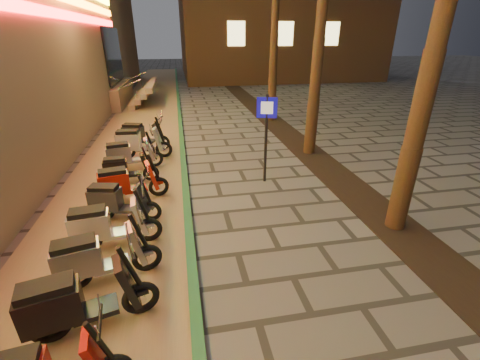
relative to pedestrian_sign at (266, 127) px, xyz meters
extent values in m
plane|color=#474442|center=(-1.38, -4.89, -1.61)|extent=(120.00, 120.00, 0.00)
cube|color=#8C7251|center=(-3.98, 5.11, -1.60)|extent=(3.40, 60.00, 0.01)
cube|color=#225B32|center=(-2.28, 5.11, -1.56)|extent=(0.18, 60.00, 0.10)
cube|color=black|center=(2.22, 0.11, -1.60)|extent=(1.20, 40.00, 0.02)
cube|color=black|center=(-5.83, 13.11, 1.19)|extent=(0.08, 5.00, 3.00)
cube|color=gray|center=(-7.88, 13.11, -1.01)|extent=(5.00, 6.00, 1.20)
cube|color=#FF1414|center=(-5.83, 1.11, 2.89)|extent=(0.06, 26.00, 0.28)
cube|color=gray|center=(-4.88, 13.11, -1.46)|extent=(0.35, 5.00, 0.30)
cube|color=gray|center=(-4.53, 13.11, -1.16)|extent=(0.35, 5.00, 0.30)
cube|color=gray|center=(-4.18, 13.11, -0.86)|extent=(0.35, 5.00, 0.30)
cube|color=gray|center=(-3.83, 13.11, -0.56)|extent=(0.35, 5.00, 0.30)
cylinder|color=silver|center=(-5.28, 11.11, -0.36)|extent=(2.09, 0.06, 0.81)
cylinder|color=silver|center=(-5.28, 15.11, -0.36)|extent=(2.09, 0.06, 0.81)
cube|color=#FFEA8C|center=(2.62, 19.08, 2.39)|extent=(1.40, 0.06, 1.80)
cube|color=#FFEA8C|center=(6.62, 19.08, 2.39)|extent=(1.40, 0.06, 1.80)
cube|color=#FFEA8C|center=(10.62, 19.08, 2.39)|extent=(1.40, 0.06, 1.80)
cylinder|color=#472D19|center=(2.22, -2.89, 1.12)|extent=(0.40, 0.40, 5.45)
cylinder|color=#472D19|center=(2.22, 2.11, 1.24)|extent=(0.40, 0.40, 5.70)
cylinder|color=#472D19|center=(2.22, 7.11, 1.37)|extent=(0.40, 0.40, 5.95)
cylinder|color=black|center=(0.00, 0.01, -0.37)|extent=(0.08, 0.08, 2.48)
cube|color=#110CA7|center=(0.00, -0.01, 0.53)|extent=(0.53, 0.17, 0.55)
cube|color=white|center=(-0.01, -0.03, 0.53)|extent=(0.31, 0.10, 0.32)
cube|color=maroon|center=(-3.43, -5.45, -1.06)|extent=(0.29, 0.40, 0.64)
cylinder|color=black|center=(-3.36, -5.44, -0.88)|extent=(0.26, 0.10, 0.68)
cylinder|color=black|center=(-3.32, -5.43, -0.58)|extent=(0.11, 0.53, 0.04)
torus|color=black|center=(-4.24, -4.65, -1.32)|extent=(0.57, 0.24, 0.56)
cylinder|color=silver|center=(-4.24, -4.65, -1.32)|extent=(0.17, 0.14, 0.15)
torus|color=black|center=(-3.07, -4.35, -1.32)|extent=(0.57, 0.24, 0.56)
cylinder|color=silver|center=(-3.07, -4.35, -1.32)|extent=(0.17, 0.14, 0.15)
cube|color=black|center=(-3.67, -4.50, -1.28)|extent=(0.67, 0.50, 0.09)
cube|color=black|center=(-4.16, -4.63, -1.01)|extent=(0.83, 0.58, 0.54)
cube|color=black|center=(-4.16, -4.63, -0.70)|extent=(0.73, 0.50, 0.13)
cube|color=black|center=(-3.22, -4.39, -0.96)|extent=(0.38, 0.49, 0.76)
cylinder|color=black|center=(-3.14, -4.37, -0.74)|extent=(0.31, 0.15, 0.80)
cylinder|color=black|center=(-3.09, -4.35, -0.40)|extent=(0.20, 0.62, 0.05)
cube|color=black|center=(-3.07, -4.35, -1.20)|extent=(0.27, 0.20, 0.06)
torus|color=black|center=(-4.17, -3.63, -1.34)|extent=(0.54, 0.22, 0.53)
cylinder|color=silver|center=(-4.17, -3.63, -1.34)|extent=(0.16, 0.13, 0.14)
torus|color=black|center=(-3.05, -3.37, -1.34)|extent=(0.54, 0.22, 0.53)
cylinder|color=silver|center=(-3.05, -3.37, -1.34)|extent=(0.16, 0.13, 0.14)
cube|color=#96969E|center=(-3.62, -3.50, -1.30)|extent=(0.63, 0.47, 0.08)
cube|color=#96969E|center=(-4.09, -3.61, -1.04)|extent=(0.79, 0.55, 0.51)
cube|color=black|center=(-4.09, -3.61, -0.74)|extent=(0.70, 0.47, 0.12)
cube|color=#96969E|center=(-3.19, -3.40, -0.99)|extent=(0.36, 0.46, 0.72)
cylinder|color=black|center=(-3.12, -3.38, -0.78)|extent=(0.29, 0.13, 0.76)
cylinder|color=black|center=(-3.07, -3.37, -0.45)|extent=(0.18, 0.59, 0.05)
cube|color=#96969E|center=(-3.05, -3.37, -1.21)|extent=(0.25, 0.19, 0.06)
torus|color=black|center=(-4.21, -2.58, -1.34)|extent=(0.54, 0.17, 0.53)
cylinder|color=silver|center=(-4.21, -2.58, -1.34)|extent=(0.15, 0.12, 0.14)
torus|color=black|center=(-3.07, -2.44, -1.34)|extent=(0.54, 0.17, 0.53)
cylinder|color=silver|center=(-3.07, -2.44, -1.34)|extent=(0.15, 0.12, 0.14)
cube|color=silver|center=(-3.65, -2.51, -1.30)|extent=(0.60, 0.41, 0.08)
cube|color=silver|center=(-4.13, -2.57, -1.04)|extent=(0.76, 0.47, 0.51)
cube|color=black|center=(-4.13, -2.57, -0.75)|extent=(0.67, 0.40, 0.12)
cube|color=silver|center=(-3.22, -2.46, -0.99)|extent=(0.32, 0.44, 0.72)
cylinder|color=black|center=(-3.15, -2.45, -0.79)|extent=(0.29, 0.10, 0.76)
cylinder|color=black|center=(-3.10, -2.44, -0.46)|extent=(0.12, 0.59, 0.04)
cube|color=silver|center=(-3.07, -2.44, -1.22)|extent=(0.24, 0.17, 0.06)
torus|color=black|center=(-4.14, -1.38, -1.36)|extent=(0.51, 0.21, 0.50)
cylinder|color=silver|center=(-4.14, -1.38, -1.36)|extent=(0.15, 0.12, 0.13)
torus|color=black|center=(-3.10, -1.62, -1.36)|extent=(0.51, 0.21, 0.50)
cylinder|color=silver|center=(-3.10, -1.62, -1.36)|extent=(0.15, 0.12, 0.13)
cube|color=#25262A|center=(-3.63, -1.50, -1.32)|extent=(0.59, 0.44, 0.08)
cube|color=#25262A|center=(-4.06, -1.39, -1.08)|extent=(0.74, 0.51, 0.48)
cube|color=black|center=(-4.06, -1.39, -0.80)|extent=(0.65, 0.43, 0.11)
cube|color=#25262A|center=(-3.23, -1.59, -1.03)|extent=(0.34, 0.43, 0.67)
cylinder|color=black|center=(-3.16, -1.61, -0.84)|extent=(0.27, 0.13, 0.71)
cylinder|color=black|center=(-3.11, -1.62, -0.53)|extent=(0.17, 0.55, 0.04)
cube|color=#25262A|center=(-3.10, -1.62, -1.24)|extent=(0.24, 0.18, 0.06)
torus|color=black|center=(-4.08, -0.62, -1.34)|extent=(0.54, 0.21, 0.53)
cylinder|color=silver|center=(-4.08, -0.62, -1.34)|extent=(0.16, 0.13, 0.14)
torus|color=black|center=(-2.96, -0.39, -1.34)|extent=(0.54, 0.21, 0.53)
cylinder|color=silver|center=(-2.96, -0.39, -1.34)|extent=(0.16, 0.13, 0.14)
cube|color=maroon|center=(-3.53, -0.51, -1.30)|extent=(0.62, 0.46, 0.08)
cube|color=maroon|center=(-4.00, -0.61, -1.04)|extent=(0.78, 0.53, 0.51)
cube|color=black|center=(-4.00, -0.61, -0.75)|extent=(0.69, 0.45, 0.12)
cube|color=maroon|center=(-3.10, -0.42, -0.99)|extent=(0.35, 0.46, 0.72)
cylinder|color=black|center=(-3.03, -0.40, -0.79)|extent=(0.29, 0.13, 0.76)
cylinder|color=black|center=(-2.98, -0.39, -0.46)|extent=(0.17, 0.59, 0.04)
cube|color=maroon|center=(-2.96, -0.39, -1.22)|extent=(0.25, 0.19, 0.06)
torus|color=black|center=(-4.22, 0.55, -1.37)|extent=(0.47, 0.13, 0.47)
cylinder|color=silver|center=(-4.22, 0.55, -1.37)|extent=(0.13, 0.10, 0.13)
torus|color=black|center=(-3.22, 0.65, -1.37)|extent=(0.47, 0.13, 0.47)
cylinder|color=silver|center=(-3.22, 0.65, -1.37)|extent=(0.13, 0.10, 0.13)
cube|color=black|center=(-3.73, 0.60, -1.34)|extent=(0.52, 0.35, 0.07)
cube|color=black|center=(-4.15, 0.56, -1.11)|extent=(0.66, 0.40, 0.45)
cube|color=black|center=(-4.15, 0.56, -0.85)|extent=(0.58, 0.34, 0.11)
cube|color=black|center=(-3.35, 0.64, -1.07)|extent=(0.27, 0.38, 0.63)
cylinder|color=black|center=(-3.29, 0.64, -0.89)|extent=(0.25, 0.09, 0.66)
cylinder|color=black|center=(-3.24, 0.65, -0.60)|extent=(0.09, 0.52, 0.04)
cube|color=black|center=(-3.22, 0.65, -1.27)|extent=(0.21, 0.14, 0.05)
torus|color=black|center=(-4.28, 1.55, -1.34)|extent=(0.54, 0.19, 0.53)
cylinder|color=silver|center=(-4.28, 1.55, -1.34)|extent=(0.16, 0.13, 0.14)
torus|color=black|center=(-3.17, 1.76, -1.34)|extent=(0.54, 0.19, 0.53)
cylinder|color=silver|center=(-3.17, 1.76, -1.34)|extent=(0.16, 0.13, 0.14)
cube|color=#A0A1A8|center=(-3.73, 1.65, -1.30)|extent=(0.61, 0.44, 0.08)
cube|color=#A0A1A8|center=(-4.20, 1.57, -1.05)|extent=(0.77, 0.51, 0.51)
cube|color=black|center=(-4.20, 1.57, -0.76)|extent=(0.68, 0.43, 0.12)
cube|color=#A0A1A8|center=(-3.31, 1.73, -1.00)|extent=(0.34, 0.45, 0.71)
cylinder|color=black|center=(-3.24, 1.75, -0.80)|extent=(0.29, 0.12, 0.75)
cylinder|color=black|center=(-3.19, 1.75, -0.47)|extent=(0.15, 0.59, 0.04)
cube|color=#A0A1A8|center=(-3.17, 1.76, -1.22)|extent=(0.24, 0.18, 0.06)
torus|color=black|center=(-4.13, 2.71, -1.32)|extent=(0.58, 0.16, 0.57)
cylinder|color=silver|center=(-4.13, 2.71, -1.32)|extent=(0.16, 0.12, 0.15)
torus|color=black|center=(-2.90, 2.60, -1.32)|extent=(0.58, 0.16, 0.57)
cylinder|color=silver|center=(-2.90, 2.60, -1.32)|extent=(0.16, 0.12, 0.15)
cube|color=silver|center=(-3.53, 2.66, -1.27)|extent=(0.64, 0.43, 0.09)
cube|color=silver|center=(-4.05, 2.70, -1.00)|extent=(0.81, 0.49, 0.55)
cube|color=black|center=(-4.05, 2.70, -0.68)|extent=(0.71, 0.41, 0.13)
cube|color=silver|center=(-3.06, 2.61, -0.94)|extent=(0.33, 0.47, 0.78)
cylinder|color=black|center=(-2.98, 2.61, -0.72)|extent=(0.31, 0.10, 0.82)
cylinder|color=black|center=(-2.93, 2.60, -0.37)|extent=(0.10, 0.64, 0.05)
cube|color=silver|center=(-2.90, 2.60, -1.19)|extent=(0.26, 0.18, 0.07)
torus|color=black|center=(-4.08, 3.81, -1.33)|extent=(0.55, 0.25, 0.54)
cylinder|color=silver|center=(-4.08, 3.81, -1.33)|extent=(0.17, 0.14, 0.15)
torus|color=black|center=(-2.97, 3.47, -1.33)|extent=(0.55, 0.25, 0.54)
cylinder|color=silver|center=(-2.97, 3.47, -1.33)|extent=(0.17, 0.14, 0.15)
cube|color=#26282B|center=(-3.54, 3.64, -1.29)|extent=(0.65, 0.50, 0.08)
cube|color=#26282B|center=(-4.00, 3.78, -1.03)|extent=(0.81, 0.59, 0.52)
cube|color=black|center=(-4.00, 3.78, -0.73)|extent=(0.71, 0.50, 0.13)
cube|color=#26282B|center=(-3.11, 3.51, -0.98)|extent=(0.39, 0.48, 0.73)
cylinder|color=black|center=(-3.04, 3.49, -0.77)|extent=(0.29, 0.15, 0.77)
cylinder|color=black|center=(-2.99, 3.48, -0.44)|extent=(0.22, 0.59, 0.05)
cube|color=#26282B|center=(-2.97, 3.47, -1.21)|extent=(0.26, 0.21, 0.06)
camera|label=1|loc=(-2.29, -8.21, 2.26)|focal=24.00mm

